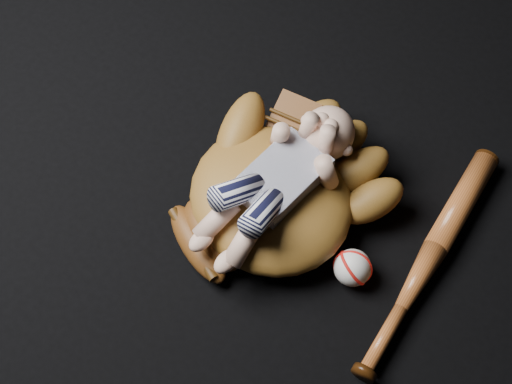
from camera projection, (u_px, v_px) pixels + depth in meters
baseball_glove at (271, 194)px, 1.41m from camera, size 0.52×0.55×0.14m
newborn_baby at (271, 185)px, 1.35m from camera, size 0.19×0.38×0.15m
baseball_bat at (428, 261)px, 1.39m from camera, size 0.10×0.50×0.05m
baseball at (353, 268)px, 1.37m from camera, size 0.08×0.08×0.07m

